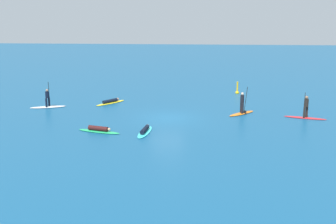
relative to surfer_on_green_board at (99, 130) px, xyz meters
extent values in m
plane|color=navy|center=(4.69, 4.13, -0.16)|extent=(120.00, 120.00, 0.00)
ellipsoid|color=#23B266|center=(0.01, 0.00, -0.11)|extent=(3.27, 1.49, 0.09)
cylinder|color=#381414|center=(-0.04, 0.01, 0.11)|extent=(1.53, 0.74, 0.35)
sphere|color=tan|center=(0.78, -0.22, 0.13)|extent=(0.25, 0.25, 0.20)
ellipsoid|color=#33C6CC|center=(3.29, 0.05, -0.11)|extent=(1.13, 3.12, 0.09)
cylinder|color=black|center=(3.29, 0.00, 0.09)|extent=(0.53, 1.58, 0.32)
sphere|color=#A37556|center=(3.41, 0.89, 0.11)|extent=(0.24, 0.24, 0.21)
ellipsoid|color=red|center=(15.62, 4.75, -0.12)|extent=(3.31, 1.47, 0.07)
cylinder|color=black|center=(15.75, 4.86, 0.36)|extent=(0.22, 0.22, 0.88)
cylinder|color=black|center=(15.50, 4.63, 0.36)|extent=(0.22, 0.22, 0.88)
cylinder|color=black|center=(15.62, 4.75, 1.10)|extent=(0.43, 0.43, 0.62)
sphere|color=brown|center=(15.62, 4.75, 1.54)|extent=(0.32, 0.32, 0.25)
cylinder|color=black|center=(15.55, 5.05, 0.89)|extent=(0.16, 0.41, 1.92)
cube|color=black|center=(15.55, 5.05, -0.02)|extent=(0.11, 0.21, 0.32)
ellipsoid|color=yellow|center=(-0.87, 8.99, -0.12)|extent=(2.56, 2.85, 0.08)
cylinder|color=black|center=(-0.91, 8.95, 0.07)|extent=(1.24, 1.39, 0.30)
sphere|color=#A37556|center=(-0.32, 9.64, 0.09)|extent=(0.35, 0.35, 0.25)
ellipsoid|color=orange|center=(10.69, 5.81, -0.11)|extent=(2.48, 2.36, 0.09)
cylinder|color=black|center=(10.72, 5.67, 0.36)|extent=(0.30, 0.30, 0.85)
cylinder|color=black|center=(10.67, 5.95, 0.36)|extent=(0.30, 0.30, 0.85)
cylinder|color=black|center=(10.69, 5.81, 1.11)|extent=(0.43, 0.43, 0.65)
sphere|color=beige|center=(10.69, 5.81, 1.55)|extent=(0.32, 0.32, 0.22)
cylinder|color=black|center=(10.98, 5.73, 1.06)|extent=(0.25, 0.26, 2.24)
cube|color=black|center=(10.98, 5.73, 0.00)|extent=(0.18, 0.19, 0.32)
ellipsoid|color=white|center=(-6.03, 7.02, -0.10)|extent=(3.11, 1.54, 0.10)
cylinder|color=black|center=(-6.09, 6.81, 0.33)|extent=(0.22, 0.22, 0.77)
cylinder|color=black|center=(-5.98, 7.24, 0.33)|extent=(0.22, 0.22, 0.77)
cylinder|color=black|center=(-6.03, 7.02, 0.99)|extent=(0.42, 0.42, 0.55)
sphere|color=#A37556|center=(-6.03, 7.02, 1.38)|extent=(0.27, 0.27, 0.22)
cylinder|color=black|center=(-5.97, 7.32, 1.03)|extent=(0.17, 0.42, 2.14)
cube|color=black|center=(-5.97, 7.32, 0.01)|extent=(0.12, 0.21, 0.32)
sphere|color=yellow|center=(11.06, 13.99, -0.06)|extent=(0.37, 0.37, 0.37)
cylinder|color=yellow|center=(11.06, 13.99, 0.45)|extent=(0.16, 0.16, 1.22)
camera|label=1|loc=(6.79, -29.78, 9.02)|focal=47.13mm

